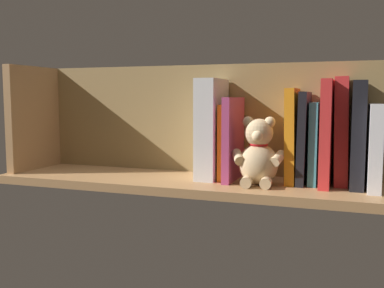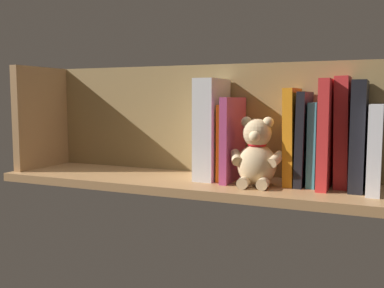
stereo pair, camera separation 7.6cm
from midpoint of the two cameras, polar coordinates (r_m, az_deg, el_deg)
name	(u,v)px [view 1 (the left image)]	position (r cm, az deg, el deg)	size (l,w,h in cm)	color
ground_plane	(192,183)	(117.14, -1.87, -4.97)	(103.59, 27.03, 2.20)	#A87A4C
shelf_back_panel	(206,119)	(125.70, 0.00, 3.21)	(103.59, 1.50, 30.15)	olive
shelf_side_divider	(34,118)	(141.33, -21.04, 3.12)	(2.40, 21.03, 30.15)	#A87A4C
book_0	(375,147)	(109.38, 20.47, -0.33)	(2.86, 16.41, 19.66)	silver
book_1	(358,134)	(110.29, 18.64, 1.16)	(3.12, 14.13, 24.95)	black
book_2	(342,131)	(112.18, 16.77, 1.55)	(3.11, 10.53, 25.96)	red
book_3	(327,133)	(110.16, 14.95, 1.37)	(2.45, 15.10, 25.34)	red
book_4	(315,143)	(112.16, 13.53, 0.10)	(2.01, 12.08, 19.93)	teal
book_5	(304,138)	(111.87, 12.21, 0.76)	(1.94, 13.05, 22.45)	black
book_6	(292,136)	(112.31, 10.84, 1.03)	(2.33, 12.88, 23.31)	orange
teddy_bear	(258,155)	(108.17, 6.49, -1.41)	(13.40, 11.16, 16.58)	#D1B284
book_7	(233,139)	(114.13, 3.42, 0.66)	(1.90, 15.90, 21.15)	#B23F72
book_8	(227,142)	(116.25, 2.57, 0.30)	(1.31, 12.97, 19.31)	orange
dictionary_thick_white	(212,129)	(116.45, 0.65, 1.94)	(5.20, 14.29, 25.90)	silver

